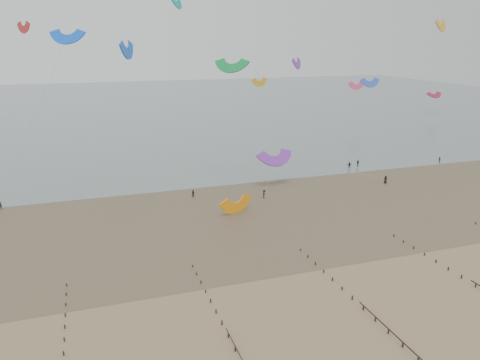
# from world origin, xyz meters

# --- Properties ---
(ground) EXTENTS (500.00, 500.00, 0.00)m
(ground) POSITION_xyz_m (0.00, 0.00, 0.00)
(ground) COLOR brown
(ground) RESTS_ON ground
(sea_and_shore) EXTENTS (500.00, 665.00, 0.03)m
(sea_and_shore) POSITION_xyz_m (-4.08, 34.40, 0.01)
(sea_and_shore) COLOR #475654
(sea_and_shore) RESTS_ON ground
(kitesurfer_lead) EXTENTS (0.68, 0.45, 1.85)m
(kitesurfer_lead) POSITION_xyz_m (-45.38, 49.16, 0.93)
(kitesurfer_lead) COLOR black
(kitesurfer_lead) RESTS_ON ground
(kitesurfers) EXTENTS (73.17, 17.99, 1.90)m
(kitesurfers) POSITION_xyz_m (28.97, 46.45, 0.87)
(kitesurfers) COLOR black
(kitesurfers) RESTS_ON ground
(grounded_kite) EXTENTS (8.29, 7.49, 3.72)m
(grounded_kite) POSITION_xyz_m (-0.46, 32.02, 0.00)
(grounded_kite) COLOR orange
(grounded_kite) RESTS_ON ground
(kites_airborne) EXTENTS (240.03, 118.50, 43.38)m
(kites_airborne) POSITION_xyz_m (-8.16, 90.27, 21.94)
(kites_airborne) COLOR purple
(kites_airborne) RESTS_ON ground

